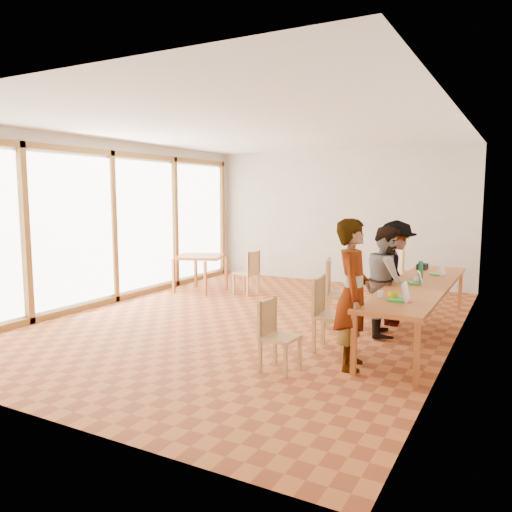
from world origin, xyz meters
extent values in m
plane|color=#AC5929|center=(0.00, 0.00, 0.00)|extent=(8.00, 8.00, 0.00)
cube|color=beige|center=(0.00, 4.00, 1.50)|extent=(6.00, 0.10, 3.00)
cube|color=beige|center=(0.00, -4.00, 1.50)|extent=(6.00, 0.10, 3.00)
cube|color=beige|center=(3.00, 0.00, 1.50)|extent=(0.10, 8.00, 3.00)
cube|color=white|center=(-2.96, 0.00, 1.50)|extent=(0.10, 8.00, 3.00)
cube|color=white|center=(0.00, 0.00, 3.02)|extent=(6.00, 8.00, 0.04)
cube|color=#A85225|center=(2.50, 0.34, 0.72)|extent=(0.80, 4.00, 0.05)
cube|color=#A85225|center=(2.16, -1.60, 0.35)|extent=(0.06, 0.06, 0.70)
cube|color=#A85225|center=(2.16, 2.28, 0.35)|extent=(0.06, 0.06, 0.70)
cube|color=#A85225|center=(2.84, -1.60, 0.35)|extent=(0.06, 0.06, 0.70)
cube|color=#A85225|center=(2.84, 2.28, 0.35)|extent=(0.06, 0.06, 0.70)
cube|color=#A85225|center=(-2.12, 1.59, 0.72)|extent=(0.90, 0.90, 0.05)
cube|color=#A85225|center=(-2.51, 1.20, 0.35)|extent=(0.05, 0.05, 0.70)
cube|color=#A85225|center=(-2.51, 1.98, 0.35)|extent=(0.05, 0.05, 0.70)
cube|color=#A85225|center=(-1.73, 1.20, 0.35)|extent=(0.05, 0.05, 0.70)
cube|color=#A85225|center=(-1.73, 1.98, 0.35)|extent=(0.05, 0.05, 0.70)
cube|color=tan|center=(1.38, -1.88, 0.39)|extent=(0.41, 0.41, 0.04)
cube|color=tan|center=(1.21, -1.87, 0.61)|extent=(0.06, 0.38, 0.40)
cube|color=tan|center=(1.66, -0.88, 0.45)|extent=(0.47, 0.47, 0.04)
cube|color=tan|center=(1.46, -0.89, 0.71)|extent=(0.07, 0.45, 0.47)
cube|color=tan|center=(1.38, 0.30, 0.49)|extent=(0.59, 0.59, 0.05)
cube|color=tan|center=(1.17, 0.24, 0.77)|extent=(0.18, 0.47, 0.50)
cube|color=tan|center=(1.89, 3.01, 0.48)|extent=(0.61, 0.61, 0.04)
cube|color=tan|center=(1.69, 2.93, 0.75)|extent=(0.21, 0.46, 0.49)
cube|color=tan|center=(-1.15, 1.80, 0.42)|extent=(0.47, 0.47, 0.04)
cube|color=tan|center=(-0.97, 1.78, 0.66)|extent=(0.10, 0.41, 0.43)
imported|color=gray|center=(2.06, -1.36, 0.87)|extent=(0.56, 0.72, 1.74)
imported|color=gray|center=(2.08, 0.19, 0.79)|extent=(0.80, 0.91, 1.57)
imported|color=gray|center=(2.04, 0.82, 0.81)|extent=(0.71, 1.10, 1.61)
cube|color=green|center=(2.47, -0.91, 0.76)|extent=(0.20, 0.27, 0.03)
cube|color=white|center=(2.56, -0.91, 0.86)|extent=(0.09, 0.25, 0.22)
cube|color=green|center=(2.42, 0.33, 0.76)|extent=(0.22, 0.26, 0.02)
cube|color=white|center=(2.50, 0.36, 0.84)|extent=(0.13, 0.21, 0.18)
cube|color=green|center=(2.58, 1.30, 0.76)|extent=(0.20, 0.25, 0.02)
cube|color=white|center=(2.66, 1.28, 0.84)|extent=(0.11, 0.21, 0.18)
imported|color=yellow|center=(2.41, -0.87, 0.80)|extent=(0.16, 0.16, 0.09)
cylinder|color=#16643A|center=(2.44, 0.72, 0.89)|extent=(0.07, 0.07, 0.28)
cylinder|color=silver|center=(2.25, -0.85, 0.80)|extent=(0.07, 0.07, 0.09)
cylinder|color=white|center=(2.42, 0.54, 0.78)|extent=(0.08, 0.08, 0.06)
cube|color=#CF2F71|center=(2.62, -0.93, 0.76)|extent=(0.05, 0.10, 0.01)
cube|color=black|center=(2.27, 1.81, 0.80)|extent=(0.16, 0.26, 0.09)
camera|label=1|loc=(3.76, -6.85, 2.02)|focal=35.00mm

